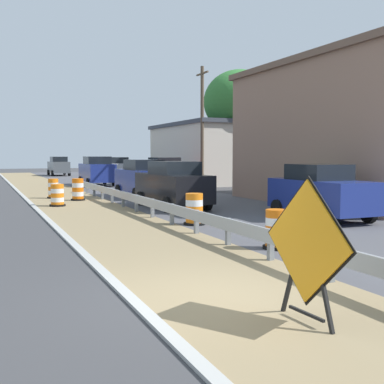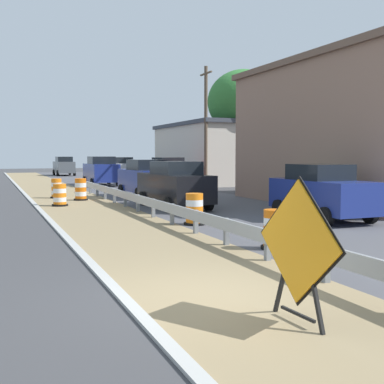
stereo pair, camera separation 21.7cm
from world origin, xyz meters
TOP-DOWN VIEW (x-y plane):
  - ground_plane at (0.00, 0.00)m, footprint 160.00×160.00m
  - median_dirt_strip at (0.68, 0.00)m, footprint 3.75×120.00m
  - curb_near_edge at (-1.30, 0.00)m, footprint 0.20×120.00m
  - guardrail_median at (2.31, 2.02)m, footprint 0.18×42.29m
  - warning_sign_diamond at (0.64, -1.59)m, footprint 0.15×1.80m
  - traffic_barrel_nearest at (3.22, 3.09)m, footprint 0.66×0.66m
  - traffic_barrel_close at (3.04, 7.71)m, footprint 0.72×0.72m
  - traffic_barrel_mid at (-0.28, 15.57)m, footprint 0.72×0.72m
  - traffic_barrel_far at (0.12, 19.81)m, footprint 0.67×0.67m
  - traffic_barrel_farther at (1.10, 18.05)m, footprint 0.72×0.72m
  - car_lead_near_lane at (4.71, 18.53)m, footprint 2.16×4.66m
  - car_trailing_near_lane at (8.01, 23.88)m, footprint 2.10×4.29m
  - car_lead_far_lane at (4.64, 49.18)m, footprint 2.08×4.54m
  - car_mid_far_lane at (7.75, 7.13)m, footprint 2.08×4.26m
  - car_trailing_far_lane at (4.28, 12.87)m, footprint 2.16×4.86m
  - car_distant_a at (8.12, 36.91)m, footprint 2.20×4.24m
  - car_distant_b at (4.68, 29.85)m, footprint 2.16×4.80m
  - roadside_shop_near at (13.63, 11.64)m, footprint 8.32×11.83m
  - roadside_shop_far at (14.56, 30.03)m, footprint 7.44×11.95m
  - utility_pole_mid at (10.91, 24.23)m, footprint 0.24×1.80m
  - bush_roadside at (10.13, 9.50)m, footprint 3.56×3.56m
  - tree_roadside at (14.77, 25.94)m, footprint 5.39×5.39m

SIDE VIEW (x-z plane):
  - ground_plane at x=0.00m, z-range 0.00..0.00m
  - median_dirt_strip at x=0.68m, z-range 0.00..0.01m
  - curb_near_edge at x=-1.30m, z-range -0.05..0.06m
  - traffic_barrel_nearest at x=3.22m, z-range -0.05..0.93m
  - traffic_barrel_mid at x=-0.28m, z-range -0.05..0.95m
  - traffic_barrel_far at x=0.12m, z-range -0.05..1.00m
  - traffic_barrel_close at x=3.04m, z-range -0.05..1.00m
  - traffic_barrel_farther at x=1.10m, z-range -0.05..1.07m
  - guardrail_median at x=2.31m, z-range 0.16..0.87m
  - bush_roadside at x=10.13m, z-range 0.00..1.76m
  - car_mid_far_lane at x=7.75m, z-range 0.00..1.99m
  - car_trailing_far_lane at x=4.28m, z-range 0.00..2.04m
  - car_lead_near_lane at x=4.71m, z-range 0.00..2.07m
  - car_distant_a at x=8.12m, z-range 0.00..2.11m
  - car_lead_far_lane at x=4.64m, z-range 0.00..2.12m
  - warning_sign_diamond at x=0.64m, z-range 0.05..2.10m
  - car_trailing_near_lane at x=8.01m, z-range 0.00..2.15m
  - car_distant_b at x=4.68m, z-range 0.00..2.20m
  - roadside_shop_far at x=14.56m, z-range 0.01..4.94m
  - roadside_shop_near at x=13.63m, z-range 0.01..6.76m
  - utility_pole_mid at x=10.91m, z-range 0.16..8.62m
  - tree_roadside at x=14.77m, z-range 1.94..10.71m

